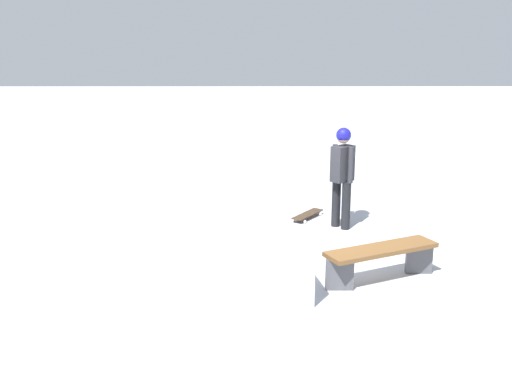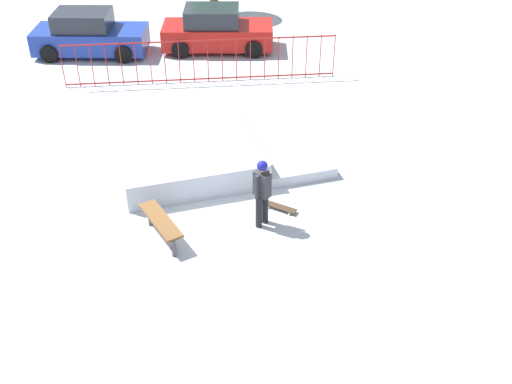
{
  "view_description": "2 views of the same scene",
  "coord_description": "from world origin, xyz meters",
  "views": [
    {
      "loc": [
        -8.65,
        0.37,
        3.21
      ],
      "look_at": [
        0.13,
        0.34,
        0.9
      ],
      "focal_mm": 42.1,
      "sensor_mm": 36.0,
      "label": 1
    },
    {
      "loc": [
        -0.18,
        -12.55,
        8.76
      ],
      "look_at": [
        1.0,
        -1.23,
        1.0
      ],
      "focal_mm": 43.33,
      "sensor_mm": 36.0,
      "label": 2
    }
  ],
  "objects": [
    {
      "name": "skateboard",
      "position": [
        1.67,
        -0.6,
        0.08
      ],
      "size": [
        0.77,
        0.62,
        0.09
      ],
      "rotation": [
        0.0,
        0.0,
        2.53
      ],
      "color": "#3F2D1E",
      "rests_on": "ground"
    },
    {
      "name": "ground_plane",
      "position": [
        0.0,
        0.0,
        0.0
      ],
      "size": [
        60.0,
        60.0,
        0.0
      ],
      "primitive_type": "plane",
      "color": "#B2B7C1"
    },
    {
      "name": "skate_ramp",
      "position": [
        0.02,
        1.34,
        0.32
      ],
      "size": [
        5.79,
        3.55,
        0.74
      ],
      "rotation": [
        0.0,
        0.0,
        0.19
      ],
      "color": "silver",
      "rests_on": "ground"
    },
    {
      "name": "skater",
      "position": [
        1.15,
        -1.11,
        1.01
      ],
      "size": [
        0.42,
        0.43,
        1.73
      ],
      "rotation": [
        0.0,
        0.0,
        2.29
      ],
      "color": "black",
      "rests_on": "ground"
    },
    {
      "name": "park_bench",
      "position": [
        -1.16,
        -1.32,
        0.36
      ],
      "size": [
        1.05,
        1.62,
        0.48
      ],
      "rotation": [
        0.0,
        0.0,
        5.15
      ],
      "color": "brown",
      "rests_on": "ground"
    }
  ]
}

